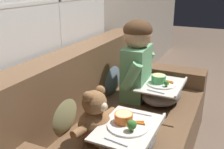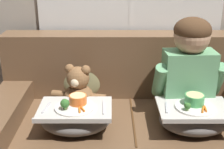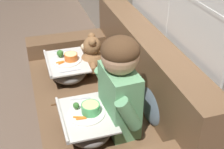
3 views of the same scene
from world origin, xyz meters
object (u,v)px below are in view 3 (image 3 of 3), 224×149
child_figure (120,81)px  throw_pillow_behind_teddy (121,51)px  teddy_bear (92,57)px  lap_tray_child (87,123)px  couch (108,106)px  lap_tray_teddy (67,68)px  throw_pillow_behind_child (155,99)px

child_figure → throw_pillow_behind_teddy: bearing=160.6°
teddy_bear → lap_tray_child: 0.77m
child_figure → couch: bearing=175.3°
teddy_bear → lap_tray_teddy: (0.00, -0.22, -0.07)m
throw_pillow_behind_child → child_figure: child_figure is taller
lap_tray_child → couch: bearing=145.4°
teddy_bear → lap_tray_teddy: teddy_bear is taller
couch → throw_pillow_behind_child: couch is taller
couch → throw_pillow_behind_teddy: 0.52m
teddy_bear → lap_tray_child: size_ratio=0.86×
couch → teddy_bear: couch is taller
throw_pillow_behind_child → child_figure: bearing=-90.0°
teddy_bear → throw_pillow_behind_teddy: bearing=89.8°
child_figure → lap_tray_teddy: size_ratio=1.49×
couch → lap_tray_teddy: 0.49m
couch → teddy_bear: 0.45m
couch → lap_tray_child: bearing=-34.6°
lap_tray_child → lap_tray_teddy: (-0.74, -0.00, -0.00)m
teddy_bear → lap_tray_child: bearing=-16.6°
throw_pillow_behind_teddy → lap_tray_child: size_ratio=0.79×
child_figure → lap_tray_child: 0.36m
teddy_bear → lap_tray_teddy: 0.23m
teddy_bear → child_figure: bearing=0.3°
throw_pillow_behind_child → throw_pillow_behind_teddy: 0.74m
throw_pillow_behind_teddy → child_figure: size_ratio=0.53×
throw_pillow_behind_child → throw_pillow_behind_teddy: bearing=180.0°
throw_pillow_behind_teddy → lap_tray_child: (0.74, -0.48, -0.09)m
lap_tray_child → child_figure: bearing=89.9°
throw_pillow_behind_child → lap_tray_child: bearing=-90.0°
throw_pillow_behind_child → child_figure: (0.00, -0.26, 0.19)m
couch → lap_tray_teddy: size_ratio=4.24×
child_figure → teddy_bear: (-0.74, -0.00, -0.22)m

